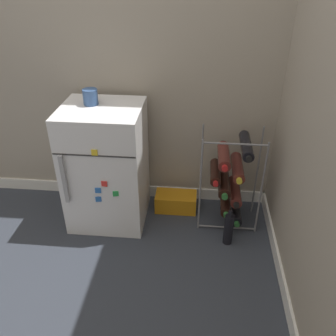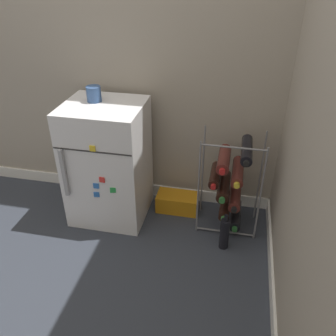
{
  "view_description": "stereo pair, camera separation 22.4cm",
  "coord_description": "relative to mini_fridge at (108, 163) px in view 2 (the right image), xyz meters",
  "views": [
    {
      "loc": [
        0.41,
        -1.7,
        1.64
      ],
      "look_at": [
        0.23,
        0.29,
        0.41
      ],
      "focal_mm": 38.0,
      "sensor_mm": 36.0,
      "label": 1
    },
    {
      "loc": [
        0.64,
        -1.67,
        1.64
      ],
      "look_at": [
        0.23,
        0.29,
        0.41
      ],
      "focal_mm": 38.0,
      "sensor_mm": 36.0,
      "label": 2
    }
  ],
  "objects": [
    {
      "name": "ground_plane",
      "position": [
        0.18,
        -0.27,
        -0.41
      ],
      "size": [
        14.0,
        14.0,
        0.0
      ],
      "primitive_type": "plane",
      "color": "#333842"
    },
    {
      "name": "wall_back",
      "position": [
        0.18,
        0.3,
        0.83
      ],
      "size": [
        6.87,
        0.07,
        2.5
      ],
      "color": "#9E9384",
      "rests_on": "ground_plane"
    },
    {
      "name": "mini_fridge",
      "position": [
        0.0,
        0.0,
        0.0
      ],
      "size": [
        0.5,
        0.48,
        0.83
      ],
      "color": "white",
      "rests_on": "ground_plane"
    },
    {
      "name": "wine_rack",
      "position": [
        0.82,
        0.03,
        -0.07
      ],
      "size": [
        0.4,
        0.33,
        0.68
      ],
      "color": "slate",
      "rests_on": "ground_plane"
    },
    {
      "name": "soda_box",
      "position": [
        0.46,
        0.12,
        -0.35
      ],
      "size": [
        0.3,
        0.16,
        0.13
      ],
      "color": "orange",
      "rests_on": "ground_plane"
    },
    {
      "name": "fridge_top_cup",
      "position": [
        -0.07,
        0.05,
        0.46
      ],
      "size": [
        0.09,
        0.09,
        0.1
      ],
      "color": "#335184",
      "rests_on": "mini_fridge"
    },
    {
      "name": "loose_bottle_floor",
      "position": [
        0.82,
        -0.2,
        -0.3
      ],
      "size": [
        0.06,
        0.06,
        0.26
      ],
      "color": "black",
      "rests_on": "ground_plane"
    }
  ]
}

